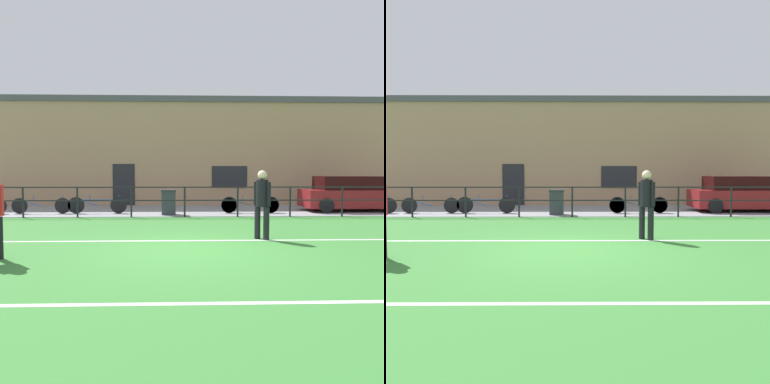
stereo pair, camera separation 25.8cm
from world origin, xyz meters
The scene contains 13 objects.
ground centered at (0.00, 0.00, -0.02)m, with size 60.00×44.00×0.04m, color #387A33.
field_line_touchline centered at (0.00, 1.09, 0.00)m, with size 36.00×0.11×0.00m, color white.
field_line_hash centered at (0.00, -3.40, 0.00)m, with size 36.00×0.11×0.00m, color white.
pavement_strip centered at (0.00, 8.50, 0.01)m, with size 48.00×5.00×0.02m, color gray.
perimeter_fence centered at (0.00, 6.00, 0.75)m, with size 36.07×0.07×1.15m.
clubhouse_facade centered at (0.00, 12.20, 2.77)m, with size 28.00×2.56×5.52m.
player_goalkeeper centered at (1.89, 1.26, 0.99)m, with size 0.38×0.36×1.74m.
parked_car_red centered at (7.18, 7.95, 0.73)m, with size 4.18×1.89×1.49m.
bicycle_parked_1 centered at (-3.53, 7.20, 0.37)m, with size 2.38×0.04×0.76m.
bicycle_parked_2 centered at (2.69, 7.20, 0.37)m, with size 2.40×0.04×0.76m.
bicycle_parked_3 centered at (2.69, 7.20, 0.34)m, with size 2.35×0.04×0.72m.
bicycle_parked_4 centered at (-5.78, 7.20, 0.35)m, with size 2.35×0.04×0.73m.
trash_bin_0 centered at (-0.62, 6.71, 0.51)m, with size 0.58×0.49×0.98m.
Camera 2 is at (0.08, -8.20, 1.70)m, focal length 35.49 mm.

